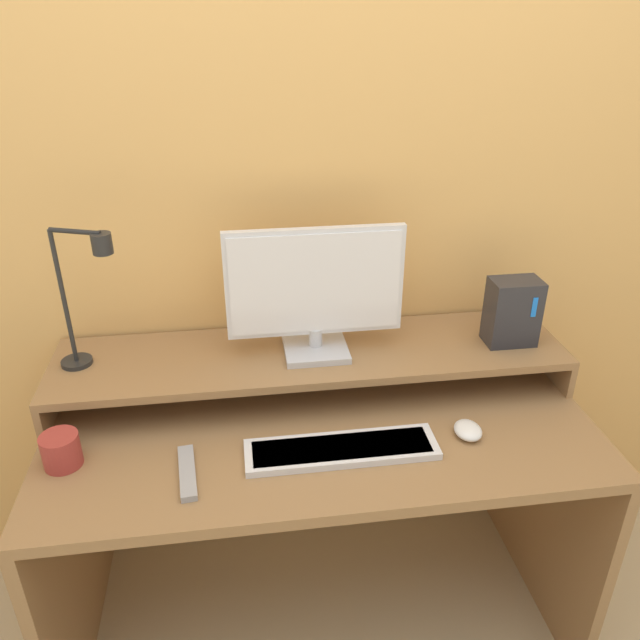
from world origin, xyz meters
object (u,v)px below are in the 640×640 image
Objects in this scene: remote_control at (187,472)px; keyboard at (342,449)px; desk_lamp at (85,290)px; mug at (61,450)px; router_dock at (512,312)px; mouse at (468,430)px; monitor at (315,291)px.

keyboard is at bearing 4.59° from remote_control.
mug is at bearing -102.46° from desk_lamp.
desk_lamp is at bearing 153.27° from keyboard.
remote_control is at bearing -175.41° from keyboard.
desk_lamp is 0.81× the size of keyboard.
router_dock is 0.41× the size of keyboard.
desk_lamp is at bearing 163.08° from mouse.
desk_lamp is 0.52m from remote_control.
router_dock is at bearing 51.95° from mouse.
router_dock is 1.21m from mug.
monitor is at bearing 0.15° from desk_lamp.
desk_lamp reaches higher than keyboard.
router_dock is (1.12, -0.03, -0.13)m from desk_lamp.
router_dock is 0.96m from remote_control.
mug is at bearing -158.25° from monitor.
router_dock reaches higher than mug.
desk_lamp is 2.01× the size of router_dock.
desk_lamp is (-0.58, -0.00, 0.04)m from monitor.
router_dock is at bearing -2.90° from monitor.
desk_lamp is 0.74m from keyboard.
monitor reaches higher than remote_control.
desk_lamp is 1.13m from router_dock.
monitor is at bearing 140.81° from mouse.
remote_control is (-0.89, -0.30, -0.20)m from router_dock.
monitor is 0.41m from keyboard.
remote_control is (-0.34, -0.33, -0.28)m from monitor.
mug is (-0.65, 0.05, 0.03)m from keyboard.
desk_lamp reaches higher than mouse.
mouse reaches higher than remote_control.
desk_lamp is 1.01m from mouse.
monitor reaches higher than mug.
remote_control is at bearing -15.51° from mug.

